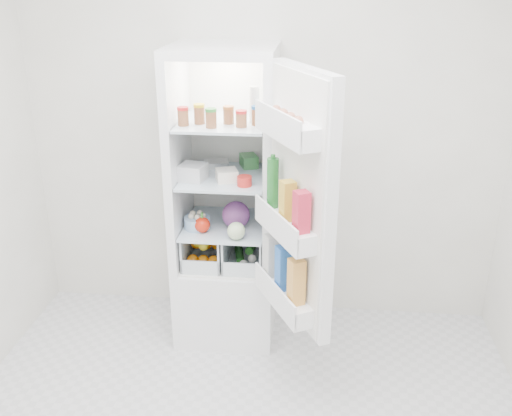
# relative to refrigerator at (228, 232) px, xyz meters

# --- Properties ---
(room_walls) EXTENTS (3.02, 3.02, 2.61)m
(room_walls) POSITION_rel_refrigerator_xyz_m (0.20, -1.25, 0.93)
(room_walls) COLOR silver
(room_walls) RESTS_ON ground
(refrigerator) EXTENTS (0.60, 0.60, 1.80)m
(refrigerator) POSITION_rel_refrigerator_xyz_m (0.00, 0.00, 0.00)
(refrigerator) COLOR white
(refrigerator) RESTS_ON ground
(shelf_low) EXTENTS (0.49, 0.53, 0.01)m
(shelf_low) POSITION_rel_refrigerator_xyz_m (-0.00, -0.06, 0.07)
(shelf_low) COLOR silver
(shelf_low) RESTS_ON refrigerator
(shelf_mid) EXTENTS (0.49, 0.53, 0.02)m
(shelf_mid) POSITION_rel_refrigerator_xyz_m (-0.00, -0.06, 0.38)
(shelf_mid) COLOR silver
(shelf_mid) RESTS_ON refrigerator
(shelf_top) EXTENTS (0.49, 0.53, 0.02)m
(shelf_top) POSITION_rel_refrigerator_xyz_m (-0.00, -0.06, 0.71)
(shelf_top) COLOR silver
(shelf_top) RESTS_ON refrigerator
(crisper_left) EXTENTS (0.23, 0.46, 0.22)m
(crisper_left) POSITION_rel_refrigerator_xyz_m (-0.12, -0.06, -0.06)
(crisper_left) COLOR silver
(crisper_left) RESTS_ON refrigerator
(crisper_right) EXTENTS (0.23, 0.46, 0.22)m
(crisper_right) POSITION_rel_refrigerator_xyz_m (0.12, -0.06, -0.06)
(crisper_right) COLOR silver
(crisper_right) RESTS_ON refrigerator
(condiment_jars) EXTENTS (0.46, 0.16, 0.08)m
(condiment_jars) POSITION_rel_refrigerator_xyz_m (-0.00, -0.17, 0.76)
(condiment_jars) COLOR #B21919
(condiment_jars) RESTS_ON shelf_top
(squeeze_bottle) EXTENTS (0.06, 0.06, 0.20)m
(squeeze_bottle) POSITION_rel_refrigerator_xyz_m (0.18, -0.08, 0.82)
(squeeze_bottle) COLOR white
(squeeze_bottle) RESTS_ON shelf_top
(tub_white) EXTENTS (0.17, 0.17, 0.09)m
(tub_white) POSITION_rel_refrigerator_xyz_m (-0.17, -0.15, 0.44)
(tub_white) COLOR silver
(tub_white) RESTS_ON shelf_mid
(tub_cream) EXTENTS (0.15, 0.15, 0.07)m
(tub_cream) POSITION_rel_refrigerator_xyz_m (0.03, -0.15, 0.43)
(tub_cream) COLOR white
(tub_cream) RESTS_ON shelf_mid
(tin_red) EXTENTS (0.10, 0.10, 0.06)m
(tin_red) POSITION_rel_refrigerator_xyz_m (0.14, -0.22, 0.42)
(tin_red) COLOR red
(tin_red) RESTS_ON shelf_mid
(foil_tray) EXTENTS (0.17, 0.14, 0.04)m
(foil_tray) POSITION_rel_refrigerator_xyz_m (-0.08, 0.09, 0.41)
(foil_tray) COLOR silver
(foil_tray) RESTS_ON shelf_mid
(tub_green) EXTENTS (0.13, 0.15, 0.07)m
(tub_green) POSITION_rel_refrigerator_xyz_m (0.12, 0.12, 0.43)
(tub_green) COLOR #408D46
(tub_green) RESTS_ON shelf_mid
(red_cabbage) EXTENTS (0.16, 0.16, 0.16)m
(red_cabbage) POSITION_rel_refrigerator_xyz_m (0.07, -0.11, 0.16)
(red_cabbage) COLOR #4F1B48
(red_cabbage) RESTS_ON shelf_low
(bell_pepper) EXTENTS (0.09, 0.09, 0.09)m
(bell_pepper) POSITION_rel_refrigerator_xyz_m (-0.12, -0.20, 0.13)
(bell_pepper) COLOR red
(bell_pepper) RESTS_ON shelf_low
(mushroom_bowl) EXTENTS (0.20, 0.20, 0.07)m
(mushroom_bowl) POSITION_rel_refrigerator_xyz_m (-0.16, -0.14, 0.12)
(mushroom_bowl) COLOR #8EB0D3
(mushroom_bowl) RESTS_ON shelf_low
(salad_bag) EXTENTS (0.10, 0.10, 0.10)m
(salad_bag) POSITION_rel_refrigerator_xyz_m (0.09, -0.27, 0.13)
(salad_bag) COLOR beige
(salad_bag) RESTS_ON shelf_low
(citrus_pile) EXTENTS (0.20, 0.24, 0.16)m
(citrus_pile) POSITION_rel_refrigerator_xyz_m (-0.12, -0.12, -0.07)
(citrus_pile) COLOR orange
(citrus_pile) RESTS_ON refrigerator
(veg_pile) EXTENTS (0.16, 0.30, 0.10)m
(veg_pile) POSITION_rel_refrigerator_xyz_m (0.13, -0.06, -0.10)
(veg_pile) COLOR #1D4C19
(veg_pile) RESTS_ON refrigerator
(fridge_door) EXTENTS (0.41, 0.57, 1.30)m
(fridge_door) POSITION_rel_refrigerator_xyz_m (0.44, -0.60, 0.43)
(fridge_door) COLOR white
(fridge_door) RESTS_ON refrigerator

